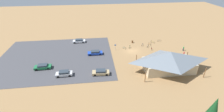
# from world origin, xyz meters

# --- Properties ---
(ground) EXTENTS (160.00, 160.00, 0.00)m
(ground) POSITION_xyz_m (0.00, 0.00, 0.00)
(ground) COLOR #937047
(ground) RESTS_ON ground
(parking_lot_asphalt) EXTENTS (35.21, 28.25, 0.05)m
(parking_lot_asphalt) POSITION_xyz_m (24.84, 1.36, 0.03)
(parking_lot_asphalt) COLOR #424247
(parking_lot_asphalt) RESTS_ON ground
(bike_pavilion) EXTENTS (16.01, 9.09, 5.68)m
(bike_pavilion) POSITION_xyz_m (-7.06, 12.47, 3.23)
(bike_pavilion) COLOR #C6B28E
(bike_pavilion) RESTS_ON ground
(trash_bin) EXTENTS (0.60, 0.60, 0.90)m
(trash_bin) POSITION_xyz_m (-1.64, -6.56, 0.45)
(trash_bin) COLOR brown
(trash_bin) RESTS_ON ground
(lot_sign) EXTENTS (0.56, 0.08, 2.20)m
(lot_sign) POSITION_xyz_m (5.58, -1.33, 1.41)
(lot_sign) COLOR #99999E
(lot_sign) RESTS_ON ground
(pine_east) EXTENTS (2.72, 2.72, 7.96)m
(pine_east) POSITION_xyz_m (-5.20, 31.45, 5.03)
(pine_east) COLOR brown
(pine_east) RESTS_ON ground
(bicycle_yellow_trailside) EXTENTS (1.24, 1.27, 0.82)m
(bicycle_yellow_trailside) POSITION_xyz_m (-9.23, -5.65, 0.35)
(bicycle_yellow_trailside) COLOR black
(bicycle_yellow_trailside) RESTS_ON ground
(bicycle_teal_yard_left) EXTENTS (1.35, 1.06, 0.78)m
(bicycle_teal_yard_left) POSITION_xyz_m (2.34, -2.01, 0.36)
(bicycle_teal_yard_left) COLOR black
(bicycle_teal_yard_left) RESTS_ON ground
(bicycle_orange_edge_north) EXTENTS (0.57, 1.61, 0.81)m
(bicycle_orange_edge_north) POSITION_xyz_m (-7.57, -4.03, 0.36)
(bicycle_orange_edge_north) COLOR black
(bicycle_orange_edge_north) RESTS_ON ground
(bicycle_white_yard_right) EXTENTS (1.59, 0.48, 0.73)m
(bicycle_white_yard_right) POSITION_xyz_m (-12.14, -6.57, 0.35)
(bicycle_white_yard_right) COLOR black
(bicycle_white_yard_right) RESTS_ON ground
(bicycle_red_lone_west) EXTENTS (0.49, 1.61, 0.84)m
(bicycle_red_lone_west) POSITION_xyz_m (-6.88, -0.23, 0.36)
(bicycle_red_lone_west) COLOR black
(bicycle_red_lone_west) RESTS_ON ground
(bicycle_silver_back_row) EXTENTS (1.13, 1.47, 0.82)m
(bicycle_silver_back_row) POSITION_xyz_m (-6.26, -2.39, 0.38)
(bicycle_silver_back_row) COLOR black
(bicycle_silver_back_row) RESTS_ON ground
(bicycle_green_near_sign) EXTENTS (0.76, 1.60, 0.92)m
(bicycle_green_near_sign) POSITION_xyz_m (0.34, -2.31, 0.40)
(bicycle_green_near_sign) COLOR black
(bicycle_green_near_sign) RESTS_ON ground
(bicycle_blue_lone_east) EXTENTS (1.16, 1.38, 0.79)m
(bicycle_blue_lone_east) POSITION_xyz_m (-4.62, -3.63, 0.37)
(bicycle_blue_lone_east) COLOR black
(bicycle_blue_lone_east) RESTS_ON ground
(car_white_mid_lot) EXTENTS (4.57, 1.80, 1.34)m
(car_white_mid_lot) POSITION_xyz_m (18.26, -9.15, 0.72)
(car_white_mid_lot) COLOR white
(car_white_mid_lot) RESTS_ON parking_lot_asphalt
(car_silver_aisle_side) EXTENTS (4.30, 1.92, 1.39)m
(car_silver_aisle_side) POSITION_xyz_m (20.90, 11.77, 0.74)
(car_silver_aisle_side) COLOR #BCBCC1
(car_silver_aisle_side) RESTS_ON parking_lot_asphalt
(car_blue_inner_stall) EXTENTS (4.76, 1.92, 1.32)m
(car_blue_inner_stall) POSITION_xyz_m (12.54, 1.07, 0.71)
(car_blue_inner_stall) COLOR #1E42B2
(car_blue_inner_stall) RESTS_ON parking_lot_asphalt
(car_green_front_row) EXTENTS (4.60, 2.11, 1.31)m
(car_green_front_row) POSITION_xyz_m (27.25, 7.68, 0.71)
(car_green_front_row) COLOR #1E6B3D
(car_green_front_row) RESTS_ON parking_lot_asphalt
(car_tan_end_stall) EXTENTS (4.58, 2.07, 1.39)m
(car_tan_end_stall) POSITION_xyz_m (11.36, 12.38, 0.74)
(car_tan_end_stall) COLOR tan
(car_tan_end_stall) RESTS_ON parking_lot_asphalt
(visitor_crossing_yard) EXTENTS (0.36, 0.38, 1.70)m
(visitor_crossing_yard) POSITION_xyz_m (-14.77, 8.02, 0.89)
(visitor_crossing_yard) COLOR #2D3347
(visitor_crossing_yard) RESTS_ON ground
(visitor_near_lot) EXTENTS (0.40, 0.38, 1.61)m
(visitor_near_lot) POSITION_xyz_m (-15.64, 5.31, 0.84)
(visitor_near_lot) COLOR #2D3347
(visitor_near_lot) RESTS_ON ground
(visitor_by_pavilion) EXTENTS (0.36, 0.36, 1.71)m
(visitor_by_pavilion) POSITION_xyz_m (-17.32, 1.90, 0.90)
(visitor_by_pavilion) COLOR #2D3347
(visitor_by_pavilion) RESTS_ON ground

